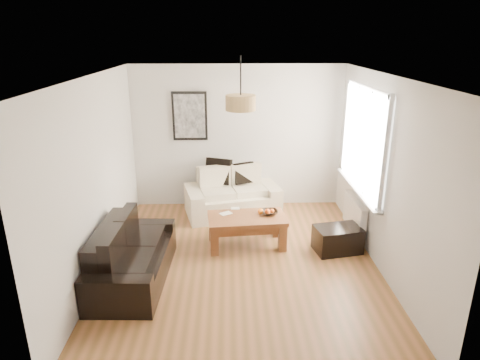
{
  "coord_description": "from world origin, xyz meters",
  "views": [
    {
      "loc": [
        -0.17,
        -5.24,
        3.09
      ],
      "look_at": [
        0.0,
        0.6,
        1.05
      ],
      "focal_mm": 31.44,
      "sensor_mm": 36.0,
      "label": 1
    }
  ],
  "objects_px": {
    "sofa_leather": "(133,254)",
    "coffee_table": "(247,231)",
    "ottoman": "(338,239)",
    "loveseat_cream": "(232,193)"
  },
  "relations": [
    {
      "from": "sofa_leather",
      "to": "coffee_table",
      "type": "distance_m",
      "value": 1.79
    },
    {
      "from": "coffee_table",
      "to": "ottoman",
      "type": "xyz_separation_m",
      "value": [
        1.35,
        -0.23,
        -0.05
      ]
    },
    {
      "from": "loveseat_cream",
      "to": "coffee_table",
      "type": "height_order",
      "value": "loveseat_cream"
    },
    {
      "from": "loveseat_cream",
      "to": "sofa_leather",
      "type": "xyz_separation_m",
      "value": [
        -1.33,
        -2.12,
        -0.03
      ]
    },
    {
      "from": "sofa_leather",
      "to": "ottoman",
      "type": "relative_size",
      "value": 2.59
    },
    {
      "from": "coffee_table",
      "to": "ottoman",
      "type": "distance_m",
      "value": 1.37
    },
    {
      "from": "sofa_leather",
      "to": "ottoman",
      "type": "height_order",
      "value": "sofa_leather"
    },
    {
      "from": "loveseat_cream",
      "to": "coffee_table",
      "type": "relative_size",
      "value": 1.39
    },
    {
      "from": "ottoman",
      "to": "loveseat_cream",
      "type": "bearing_deg",
      "value": 137.15
    },
    {
      "from": "sofa_leather",
      "to": "ottoman",
      "type": "distance_m",
      "value": 2.97
    }
  ]
}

